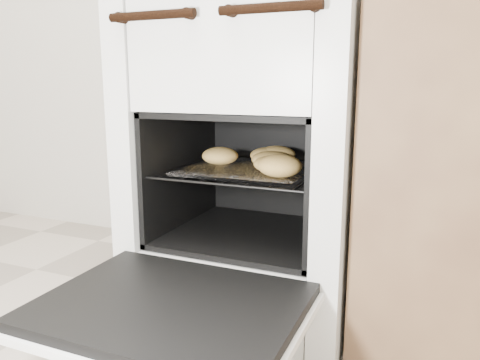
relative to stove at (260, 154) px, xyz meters
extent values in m
cube|color=silver|center=(0.00, 0.01, 0.01)|extent=(0.63, 0.67, 0.96)
cylinder|color=black|center=(-0.15, -0.34, 0.37)|extent=(0.23, 0.02, 0.02)
cylinder|color=black|center=(0.15, -0.34, 0.37)|extent=(0.23, 0.02, 0.02)
cube|color=black|center=(0.00, -0.53, -0.25)|extent=(0.54, 0.42, 0.03)
cube|color=silver|center=(0.00, -0.53, -0.27)|extent=(0.56, 0.44, 0.02)
cylinder|color=black|center=(-0.22, -0.07, -0.04)|extent=(0.01, 0.44, 0.01)
cylinder|color=black|center=(0.22, -0.07, -0.04)|extent=(0.01, 0.44, 0.01)
cylinder|color=black|center=(0.00, -0.28, -0.04)|extent=(0.45, 0.01, 0.01)
cylinder|color=black|center=(0.00, 0.14, -0.04)|extent=(0.45, 0.01, 0.01)
cylinder|color=black|center=(-0.19, -0.07, -0.04)|extent=(0.01, 0.42, 0.01)
cylinder|color=black|center=(-0.13, -0.07, -0.04)|extent=(0.01, 0.42, 0.01)
cylinder|color=black|center=(-0.06, -0.07, -0.04)|extent=(0.01, 0.42, 0.01)
cylinder|color=black|center=(0.00, -0.07, -0.04)|extent=(0.01, 0.42, 0.01)
cylinder|color=black|center=(0.06, -0.07, -0.04)|extent=(0.01, 0.42, 0.01)
cylinder|color=black|center=(0.13, -0.07, -0.04)|extent=(0.01, 0.42, 0.01)
cylinder|color=black|center=(0.19, -0.07, -0.04)|extent=(0.01, 0.42, 0.01)
cube|color=silver|center=(0.00, -0.09, -0.03)|extent=(0.35, 0.31, 0.01)
ellipsoid|color=#DBAC57|center=(0.12, -0.17, 0.00)|extent=(0.12, 0.12, 0.06)
ellipsoid|color=#DBAC57|center=(0.05, 0.02, 0.00)|extent=(0.14, 0.14, 0.05)
ellipsoid|color=#DBAC57|center=(0.06, -0.06, -0.01)|extent=(0.13, 0.13, 0.04)
ellipsoid|color=#DBAC57|center=(0.08, -0.12, -0.01)|extent=(0.12, 0.12, 0.05)
ellipsoid|color=#DBAC57|center=(0.02, 0.01, -0.01)|extent=(0.15, 0.15, 0.05)
ellipsoid|color=#DBAC57|center=(0.05, -0.05, -0.01)|extent=(0.16, 0.16, 0.05)
ellipsoid|color=#DBAC57|center=(-0.10, -0.07, 0.00)|extent=(0.14, 0.14, 0.05)
camera|label=1|loc=(0.49, -1.31, 0.21)|focal=35.00mm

